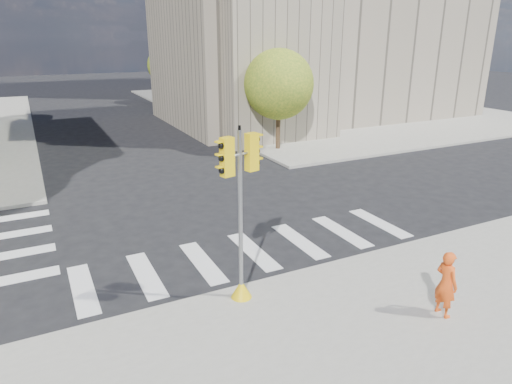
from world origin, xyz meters
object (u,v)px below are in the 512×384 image
lamp_near (256,71)px  lamp_far (189,61)px  traffic_signal (241,229)px  photographer (446,284)px

lamp_near → lamp_far: (0.00, 14.00, 0.00)m
lamp_far → traffic_signal: 34.11m
photographer → lamp_near: bearing=-13.4°
lamp_near → photographer: lamp_near is taller
lamp_near → traffic_signal: lamp_near is taller
lamp_near → lamp_far: size_ratio=1.00×
traffic_signal → lamp_near: bearing=48.5°
lamp_near → traffic_signal: 21.14m
traffic_signal → photographer: traffic_signal is taller
lamp_near → photographer: 22.57m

